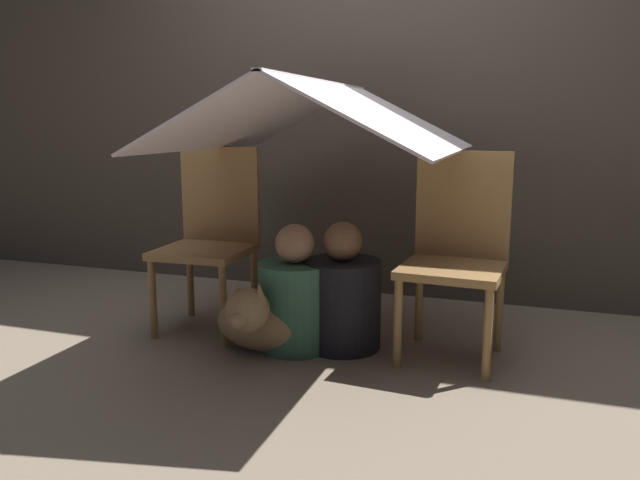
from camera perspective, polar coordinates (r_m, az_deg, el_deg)
name	(u,v)px	position (r m, az deg, el deg)	size (l,w,h in m)	color
ground_plane	(313,350)	(2.96, -0.66, -10.06)	(8.80, 8.80, 0.00)	gray
wall_back	(373,87)	(3.81, 4.90, 13.74)	(7.00, 0.05, 2.50)	#4C4238
chair_left	(211,232)	(3.24, -9.91, 0.70)	(0.45, 0.45, 0.92)	olive
chair_right	(457,248)	(2.86, 12.38, -0.70)	(0.46, 0.46, 0.92)	olive
sheet_canopy	(320,115)	(2.86, 0.00, 11.34)	(1.23, 1.37, 0.32)	silver
person_front	(295,299)	(2.92, -2.27, -5.40)	(0.34, 0.34, 0.59)	#38664C
person_second	(342,298)	(2.94, 2.06, -5.30)	(0.36, 0.36, 0.60)	black
dog	(260,320)	(2.89, -5.48, -7.33)	(0.46, 0.44, 0.37)	#9E7F56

